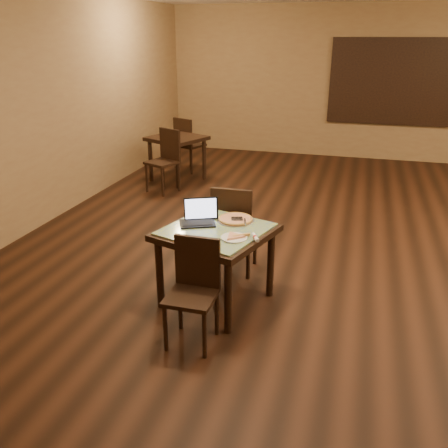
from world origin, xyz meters
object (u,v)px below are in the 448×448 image
(laptop, at_px, (199,216))
(pizza_pan, at_px, (235,220))
(other_table_b_chair_far, at_px, (187,142))
(chair_main_far, at_px, (234,225))
(other_table_b_chair_near, at_px, (166,157))
(tiled_table, at_px, (216,239))
(other_table_b, at_px, (177,144))
(chair_main_near, at_px, (194,285))

(laptop, relative_size, pizza_pan, 1.08)
(laptop, bearing_deg, other_table_b_chair_far, 87.47)
(chair_main_far, height_order, other_table_b_chair_near, other_table_b_chair_near)
(tiled_table, distance_m, other_table_b_chair_far, 4.73)
(other_table_b_chair_far, bearing_deg, pizza_pan, 139.36)
(tiled_table, bearing_deg, other_table_b_chair_near, 137.40)
(other_table_b, height_order, other_table_b_chair_near, other_table_b_chair_near)
(tiled_table, relative_size, laptop, 2.95)
(chair_main_far, bearing_deg, chair_main_near, 88.68)
(chair_main_far, bearing_deg, other_table_b_chair_near, -55.37)
(tiled_table, xyz_separation_m, other_table_b_chair_far, (-1.90, 4.33, -0.09))
(chair_main_near, height_order, other_table_b_chair_far, other_table_b_chair_far)
(chair_main_far, bearing_deg, other_table_b, -60.40)
(chair_main_far, height_order, pizza_pan, chair_main_far)
(other_table_b_chair_near, bearing_deg, other_table_b_chair_far, 116.45)
(pizza_pan, bearing_deg, laptop, -156.67)
(laptop, distance_m, other_table_b, 4.00)
(tiled_table, bearing_deg, pizza_pan, 80.66)
(laptop, distance_m, other_table_b_chair_far, 4.57)
(pizza_pan, bearing_deg, other_table_b_chair_near, 123.85)
(tiled_table, height_order, pizza_pan, pizza_pan)
(chair_main_near, bearing_deg, other_table_b_chair_near, 115.79)
(chair_main_near, relative_size, other_table_b, 0.82)
(other_table_b, distance_m, other_table_b_chair_near, 0.60)
(other_table_b, relative_size, other_table_b_chair_far, 1.08)
(pizza_pan, xyz_separation_m, other_table_b_chair_near, (-1.95, 2.91, -0.20))
(chair_main_near, bearing_deg, other_table_b_chair_far, 110.86)
(pizza_pan, distance_m, other_table_b_chair_near, 3.51)
(other_table_b_chair_near, bearing_deg, other_table_b, 116.45)
(chair_main_far, relative_size, laptop, 2.53)
(chair_main_near, distance_m, other_table_b_chair_far, 5.31)
(tiled_table, xyz_separation_m, other_table_b, (-1.86, 3.74, -0.01))
(pizza_pan, xyz_separation_m, other_table_b, (-1.98, 3.50, -0.12))
(tiled_table, distance_m, pizza_pan, 0.29)
(tiled_table, xyz_separation_m, other_table_b_chair_near, (-1.83, 3.15, -0.09))
(pizza_pan, bearing_deg, other_table_b, 119.55)
(other_table_b_chair_near, bearing_deg, chair_main_far, -31.03)
(laptop, xyz_separation_m, other_table_b_chair_far, (-1.70, 4.23, -0.25))
(tiled_table, relative_size, chair_main_near, 1.28)
(pizza_pan, relative_size, other_table_b_chair_near, 0.36)
(tiled_table, height_order, chair_main_near, chair_main_near)
(chair_main_near, height_order, laptop, laptop)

